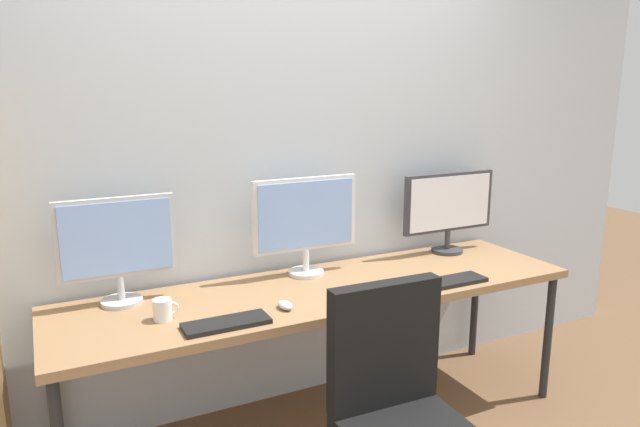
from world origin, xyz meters
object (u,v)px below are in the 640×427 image
object	(u,v)px
keyboard_left	(226,323)
mouse_left_side	(285,305)
desk	(325,296)
monitor_center	(306,220)
coffee_mug	(163,310)
mouse_right_side	(339,300)
keyboard_right	(449,282)
monitor_right	(449,207)
monitor_left	(117,244)

from	to	relation	value
keyboard_left	mouse_left_side	distance (m)	0.29
desk	monitor_center	world-z (taller)	monitor_center
monitor_center	coffee_mug	world-z (taller)	monitor_center
desk	keyboard_left	size ratio (longest dim) A/B	7.21
desk	mouse_right_side	xyz separation A→B (m)	(-0.04, -0.22, 0.06)
desk	keyboard_right	xyz separation A→B (m)	(0.56, -0.23, 0.06)
desk	mouse_left_side	size ratio (longest dim) A/B	26.19
monitor_right	keyboard_right	bearing A→B (deg)	-127.55
keyboard_left	mouse_left_side	xyz separation A→B (m)	(0.28, 0.06, 0.01)
desk	mouse_right_side	bearing A→B (deg)	-100.40
desk	monitor_right	bearing A→B (deg)	13.27
keyboard_left	coffee_mug	size ratio (longest dim) A/B	3.29
desk	keyboard_left	world-z (taller)	keyboard_left
desk	mouse_left_side	world-z (taller)	mouse_left_side
mouse_left_side	coffee_mug	world-z (taller)	coffee_mug
desk	keyboard_right	size ratio (longest dim) A/B	6.49
mouse_left_side	mouse_right_side	xyz separation A→B (m)	(0.24, -0.05, 0.00)
desk	monitor_center	size ratio (longest dim) A/B	4.52
desk	monitor_right	distance (m)	0.98
mouse_left_side	mouse_right_side	distance (m)	0.24
coffee_mug	keyboard_right	bearing A→B (deg)	-7.35
desk	monitor_left	size ratio (longest dim) A/B	5.04
monitor_center	monitor_right	bearing A→B (deg)	-0.00
monitor_left	coffee_mug	size ratio (longest dim) A/B	4.70
monitor_center	keyboard_right	world-z (taller)	monitor_center
monitor_left	monitor_right	distance (m)	1.80
monitor_right	mouse_left_side	size ratio (longest dim) A/B	6.20
desk	coffee_mug	distance (m)	0.78
monitor_left	monitor_center	distance (m)	0.90
monitor_center	keyboard_left	xyz separation A→B (m)	(-0.56, -0.44, -0.28)
monitor_right	mouse_right_side	distance (m)	1.07
keyboard_left	keyboard_right	xyz separation A→B (m)	(1.12, 0.00, 0.00)
monitor_right	mouse_right_side	size ratio (longest dim) A/B	6.20
desk	mouse_right_side	distance (m)	0.24
monitor_left	coffee_mug	xyz separation A→B (m)	(0.13, -0.27, -0.23)
desk	monitor_left	distance (m)	0.98
desk	mouse_right_side	world-z (taller)	mouse_right_side
monitor_right	monitor_left	bearing A→B (deg)	-180.00
keyboard_left	keyboard_right	distance (m)	1.12
monitor_right	keyboard_left	distance (m)	1.55
keyboard_right	coffee_mug	size ratio (longest dim) A/B	3.65
mouse_right_side	coffee_mug	bearing A→B (deg)	167.28
monitor_left	mouse_right_side	world-z (taller)	monitor_left
mouse_right_side	monitor_center	bearing A→B (deg)	84.63
desk	monitor_left	bearing A→B (deg)	166.73
monitor_right	keyboard_right	xyz separation A→B (m)	(-0.34, -0.44, -0.26)
monitor_right	coffee_mug	world-z (taller)	monitor_right
monitor_left	coffee_mug	distance (m)	0.37
monitor_left	mouse_left_side	world-z (taller)	monitor_left
coffee_mug	monitor_right	bearing A→B (deg)	9.18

